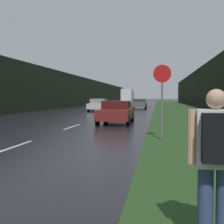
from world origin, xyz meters
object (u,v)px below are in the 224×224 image
(car_passing_far, at_px, (139,104))
(car_oncoming, at_px, (99,105))
(stop_sign, at_px, (162,94))
(hitchhiker_with_backpack, at_px, (216,158))
(delivery_truck, at_px, (128,96))
(car_passing_near, at_px, (116,112))

(car_passing_far, height_order, car_oncoming, car_oncoming)
(stop_sign, relative_size, hitchhiker_with_backpack, 1.66)
(stop_sign, xyz_separation_m, delivery_truck, (-6.76, 56.69, 0.07))
(car_oncoming, distance_m, delivery_truck, 33.68)
(delivery_truck, bearing_deg, hitchhiker_with_backpack, -83.67)
(hitchhiker_with_backpack, distance_m, car_passing_far, 39.60)
(car_passing_near, distance_m, car_oncoming, 16.37)
(stop_sign, relative_size, car_passing_far, 0.60)
(stop_sign, bearing_deg, hitchhiker_with_backpack, -86.89)
(car_passing_far, height_order, delivery_truck, delivery_truck)
(stop_sign, height_order, delivery_truck, delivery_truck)
(stop_sign, height_order, car_passing_near, stop_sign)
(car_passing_far, bearing_deg, delivery_truck, -80.90)
(hitchhiker_with_backpack, relative_size, delivery_truck, 0.21)
(car_passing_near, height_order, car_passing_far, same)
(delivery_truck, bearing_deg, stop_sign, -83.20)
(car_oncoming, height_order, delivery_truck, delivery_truck)
(stop_sign, distance_m, car_oncoming, 24.02)
(stop_sign, distance_m, delivery_truck, 57.09)
(hitchhiker_with_backpack, relative_size, car_passing_near, 0.38)
(stop_sign, xyz_separation_m, car_passing_near, (-2.67, 7.17, -1.00))
(car_passing_far, bearing_deg, stop_sign, 94.89)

